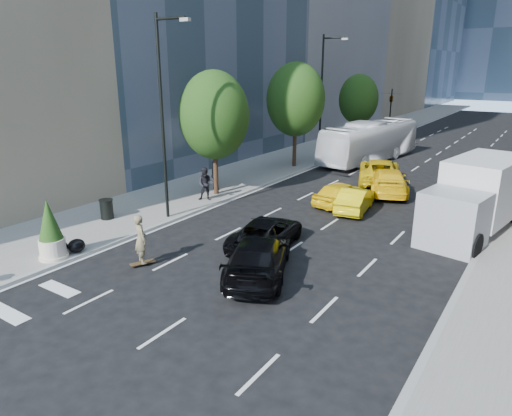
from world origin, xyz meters
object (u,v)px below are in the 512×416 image
Objects in this scene: city_bus at (370,141)px; trash_can at (107,210)px; black_sedan_lincoln at (266,233)px; box_truck at (476,197)px; black_sedan_mercedes at (258,256)px; planter_shrub at (50,231)px; skateboarder at (141,242)px.

city_bus is 12.28× the size of trash_can.
black_sedan_lincoln is 0.61× the size of box_truck.
black_sedan_mercedes is at bearing -70.96° from city_bus.
box_truck is 19.25m from planter_shrub.
skateboarder reaches higher than black_sedan_mercedes.
black_sedan_mercedes is 5.42× the size of trash_can.
black_sedan_mercedes is 24.37m from city_bus.
city_bus reaches higher than planter_shrub.
box_truck is at bearing 43.95° from planter_shrub.
black_sedan_lincoln is at bearing -100.61° from skateboarder.
skateboarder is 15.66m from box_truck.
skateboarder is 6.39m from trash_can.
trash_can is at bearing -30.49° from black_sedan_mercedes.
black_sedan_lincoln is 8.95m from trash_can.
city_bus is at bearing -65.95° from skateboarder.
black_sedan_mercedes is 11.53m from box_truck.
box_truck is at bearing -107.89° from skateboarder.
black_sedan_mercedes is (4.40, 1.88, -0.23)m from skateboarder.
box_truck is (7.35, 7.14, 1.14)m from black_sedan_lincoln.
city_bus is (-3.11, 21.34, 1.03)m from black_sedan_lincoln.
skateboarder is 0.17× the size of city_bus.
skateboarder is 0.80× the size of planter_shrub.
city_bus is (-4.40, 23.96, 0.91)m from black_sedan_mercedes.
black_sedan_mercedes is at bearing 24.81° from planter_shrub.
planter_shrub is (-7.80, -3.61, 0.57)m from black_sedan_mercedes.
trash_can is 5.19m from planter_shrub.
black_sedan_mercedes reaches higher than black_sedan_lincoln.
planter_shrub is at bearing -88.40° from city_bus.
box_truck is at bearing 28.46° from trash_can.
black_sedan_lincoln is 10.31m from box_truck.
skateboarder is at bearing -26.85° from trash_can.
skateboarder reaches higher than trash_can.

